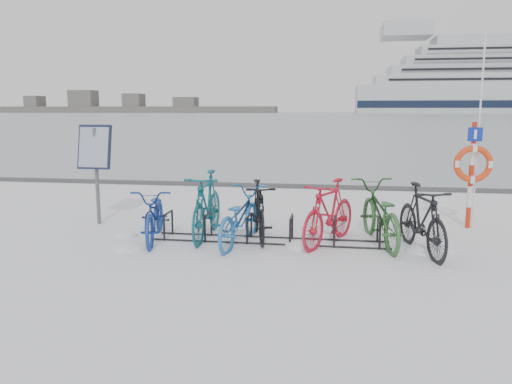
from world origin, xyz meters
TOP-DOWN VIEW (x-y plane):
  - ground at (0.00, 0.00)m, footprint 900.00×900.00m
  - ice_sheet at (0.00, 155.00)m, footprint 400.00×298.00m
  - quay_edge at (0.00, 5.90)m, footprint 400.00×0.25m
  - bike_rack at (0.00, 0.00)m, footprint 4.00×0.48m
  - info_board at (-3.50, 0.79)m, footprint 0.65×0.25m
  - lifebuoy_station at (3.59, 1.52)m, footprint 0.70×0.22m
  - shoreline at (-122.02, 260.00)m, footprint 180.00×12.00m
  - bike_0 at (-1.97, -0.16)m, footprint 1.03×1.94m
  - bike_1 at (-1.13, 0.15)m, footprint 0.60×2.00m
  - bike_2 at (-0.49, -0.18)m, footprint 0.94×1.94m
  - bike_3 at (-0.22, 0.21)m, footprint 0.89×1.80m
  - bike_4 at (0.99, 0.05)m, footprint 1.26×1.90m
  - bike_5 at (1.82, 0.20)m, footprint 1.10×2.16m
  - bike_6 at (2.43, -0.24)m, footprint 0.93×1.92m
  - snow_drifts at (0.27, -0.12)m, footprint 5.81×1.94m

SIDE VIEW (x-z plane):
  - ground at x=0.00m, z-range 0.00..0.00m
  - snow_drifts at x=0.27m, z-range -0.10..0.10m
  - ice_sheet at x=0.00m, z-range 0.00..0.02m
  - quay_edge at x=0.00m, z-range 0.00..0.10m
  - bike_rack at x=0.00m, z-range -0.05..0.41m
  - bike_0 at x=-1.97m, z-range 0.00..0.96m
  - bike_2 at x=-0.49m, z-range 0.00..0.98m
  - bike_3 at x=-0.22m, z-range 0.00..1.04m
  - bike_5 at x=1.82m, z-range 0.00..1.08m
  - bike_6 at x=2.43m, z-range 0.00..1.11m
  - bike_4 at x=0.99m, z-range 0.00..1.11m
  - bike_1 at x=-1.13m, z-range 0.00..1.20m
  - lifebuoy_station at x=3.59m, z-range -0.60..3.04m
  - info_board at x=-3.50m, z-range 0.43..2.36m
  - shoreline at x=-122.02m, z-range -1.96..7.54m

